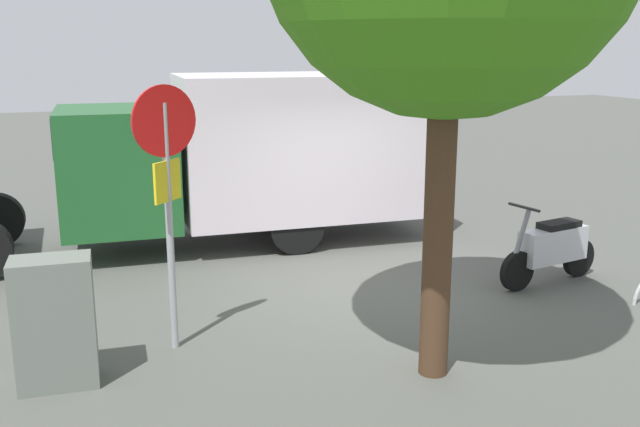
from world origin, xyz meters
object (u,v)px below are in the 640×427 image
(box_truck_near, at_px, (249,150))
(utility_cabinet, at_px, (55,323))
(motorcycle, at_px, (552,248))
(stop_sign, at_px, (167,177))

(box_truck_near, xyz_separation_m, utility_cabinet, (3.21, 4.52, -0.92))
(motorcycle, bearing_deg, utility_cabinet, -2.66)
(box_truck_near, distance_m, stop_sign, 4.50)
(box_truck_near, relative_size, stop_sign, 2.65)
(stop_sign, distance_m, utility_cabinet, 1.85)
(box_truck_near, bearing_deg, motorcycle, 136.55)
(motorcycle, height_order, stop_sign, stop_sign)
(box_truck_near, xyz_separation_m, stop_sign, (1.97, 4.03, 0.37))
(box_truck_near, distance_m, utility_cabinet, 5.62)
(box_truck_near, height_order, stop_sign, stop_sign)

